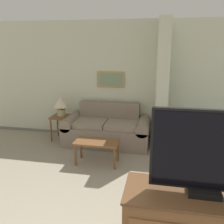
{
  "coord_description": "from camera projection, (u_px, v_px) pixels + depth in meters",
  "views": [
    {
      "loc": [
        0.67,
        -1.29,
        2.1
      ],
      "look_at": [
        -0.07,
        2.47,
        1.05
      ],
      "focal_mm": 40.0,
      "sensor_mm": 36.0,
      "label": 1
    }
  ],
  "objects": [
    {
      "name": "coffee_table",
      "position": [
        97.0,
        144.0,
        4.46
      ],
      "size": [
        0.79,
        0.41,
        0.42
      ],
      "color": "brown",
      "rests_on": "ground_plane"
    },
    {
      "name": "wall_back",
      "position": [
        130.0,
        82.0,
        5.51
      ],
      "size": [
        6.66,
        0.16,
        2.6
      ],
      "color": "beige",
      "rests_on": "ground_plane"
    },
    {
      "name": "backpack",
      "position": [
        218.0,
        125.0,
        4.17
      ],
      "size": [
        0.28,
        0.25,
        0.43
      ],
      "color": "#232D4C",
      "rests_on": "bed"
    },
    {
      "name": "bed",
      "position": [
        220.0,
        150.0,
        4.42
      ],
      "size": [
        1.45,
        1.98,
        0.57
      ],
      "color": "brown",
      "rests_on": "ground_plane"
    },
    {
      "name": "side_table",
      "position": [
        62.0,
        120.0,
        5.58
      ],
      "size": [
        0.42,
        0.42,
        0.55
      ],
      "color": "brown",
      "rests_on": "ground_plane"
    },
    {
      "name": "tv",
      "position": [
        208.0,
        154.0,
        1.81
      ],
      "size": [
        0.83,
        0.16,
        0.67
      ],
      "color": "black",
      "rests_on": "tv_dresser"
    },
    {
      "name": "wall_partition_pillar",
      "position": [
        162.0,
        85.0,
        5.02
      ],
      "size": [
        0.24,
        0.64,
        2.6
      ],
      "color": "beige",
      "rests_on": "ground_plane"
    },
    {
      "name": "table_lamp",
      "position": [
        61.0,
        104.0,
        5.48
      ],
      "size": [
        0.32,
        0.32,
        0.43
      ],
      "color": "tan",
      "rests_on": "side_table"
    },
    {
      "name": "couch",
      "position": [
        107.0,
        129.0,
        5.39
      ],
      "size": [
        1.83,
        0.84,
        0.85
      ],
      "color": "gray",
      "rests_on": "ground_plane"
    }
  ]
}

